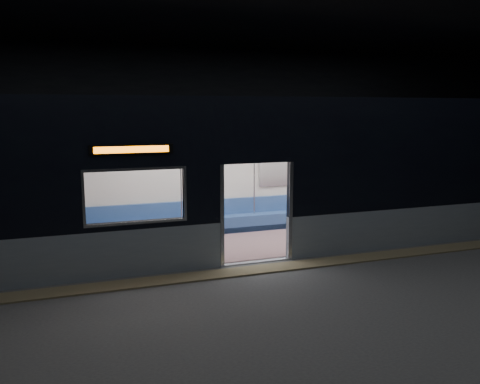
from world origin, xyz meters
TOP-DOWN VIEW (x-y plane):
  - station_floor at (0.00, 0.00)m, footprint 24.00×14.00m
  - station_envelope at (0.00, 0.00)m, footprint 24.00×14.00m
  - tactile_strip at (0.00, 0.55)m, footprint 22.80×0.50m
  - metro_car at (-0.00, 2.54)m, footprint 18.00×3.04m
  - passenger at (3.84, 3.55)m, footprint 0.37×0.64m
  - handbag at (3.84, 3.34)m, footprint 0.34×0.32m
  - transit_map at (1.73, 3.85)m, footprint 1.00×0.03m

SIDE VIEW (x-z plane):
  - station_floor at x=0.00m, z-range -0.01..0.00m
  - tactile_strip at x=0.00m, z-range 0.00..0.03m
  - handbag at x=3.84m, z-range 0.60..0.74m
  - passenger at x=3.84m, z-range 0.12..1.42m
  - transit_map at x=1.73m, z-range 1.15..1.80m
  - metro_car at x=0.00m, z-range 0.17..3.52m
  - station_envelope at x=0.00m, z-range 1.16..6.16m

